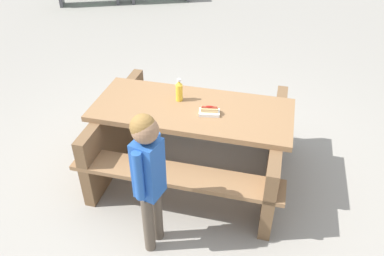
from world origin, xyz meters
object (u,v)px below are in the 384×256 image
object	(u,v)px
hotdog_tray	(209,111)
soda_bottle	(179,91)
picnic_table	(192,135)
child_in_coat	(148,169)

from	to	relation	value
hotdog_tray	soda_bottle	bearing A→B (deg)	141.51
picnic_table	child_in_coat	xyz separation A→B (m)	(-0.26, -0.90, 0.35)
hotdog_tray	child_in_coat	bearing A→B (deg)	-117.69
picnic_table	child_in_coat	distance (m)	1.00
picnic_table	soda_bottle	xyz separation A→B (m)	(-0.12, 0.13, 0.41)
hotdog_tray	child_in_coat	distance (m)	0.90
hotdog_tray	picnic_table	bearing A→B (deg)	147.98
picnic_table	child_in_coat	bearing A→B (deg)	-106.26
soda_bottle	child_in_coat	world-z (taller)	child_in_coat
picnic_table	soda_bottle	size ratio (longest dim) A/B	9.29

